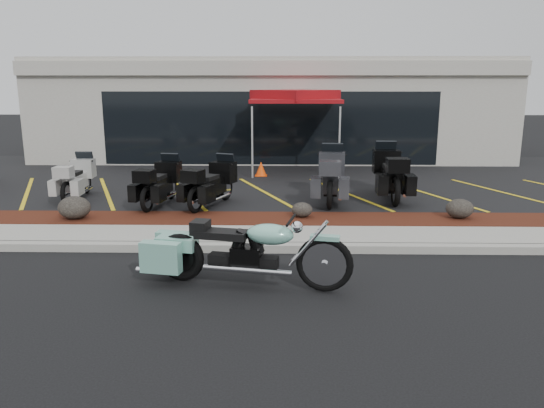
{
  "coord_description": "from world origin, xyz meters",
  "views": [
    {
      "loc": [
        0.45,
        -8.6,
        3.09
      ],
      "look_at": [
        0.25,
        1.2,
        0.85
      ],
      "focal_mm": 35.0,
      "sensor_mm": 36.0,
      "label": 1
    }
  ],
  "objects_px": {
    "popup_canopy": "(295,98)",
    "touring_white": "(85,172)",
    "traffic_cone": "(261,169)",
    "hero_cruiser": "(325,256)"
  },
  "relations": [
    {
      "from": "popup_canopy",
      "to": "touring_white",
      "type": "bearing_deg",
      "value": -152.14
    },
    {
      "from": "touring_white",
      "to": "popup_canopy",
      "type": "height_order",
      "value": "popup_canopy"
    },
    {
      "from": "touring_white",
      "to": "popup_canopy",
      "type": "xyz_separation_m",
      "value": [
        5.75,
        3.85,
        1.89
      ]
    },
    {
      "from": "touring_white",
      "to": "popup_canopy",
      "type": "relative_size",
      "value": 0.62
    },
    {
      "from": "touring_white",
      "to": "traffic_cone",
      "type": "distance_m",
      "value": 5.49
    },
    {
      "from": "popup_canopy",
      "to": "hero_cruiser",
      "type": "bearing_deg",
      "value": -94.73
    },
    {
      "from": "popup_canopy",
      "to": "traffic_cone",
      "type": "bearing_deg",
      "value": -145.16
    },
    {
      "from": "hero_cruiser",
      "to": "popup_canopy",
      "type": "relative_size",
      "value": 1.01
    },
    {
      "from": "traffic_cone",
      "to": "popup_canopy",
      "type": "relative_size",
      "value": 0.14
    },
    {
      "from": "hero_cruiser",
      "to": "popup_canopy",
      "type": "xyz_separation_m",
      "value": [
        -0.22,
        10.39,
        2.04
      ]
    }
  ]
}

